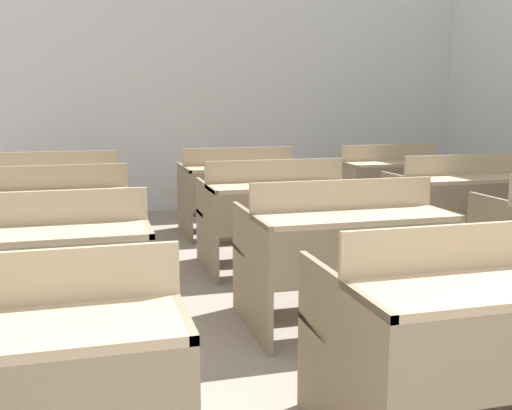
% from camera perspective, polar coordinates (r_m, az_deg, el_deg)
% --- Properties ---
extents(wall_back, '(7.18, 0.06, 3.05)m').
position_cam_1_polar(wall_back, '(7.24, -6.87, 11.52)').
color(wall_back, silver).
rests_on(wall_back, ground_plane).
extents(bench_front_center, '(1.11, 0.79, 0.85)m').
position_cam_1_polar(bench_front_center, '(2.43, 20.32, -10.91)').
color(bench_front_center, '#796952').
rests_on(bench_front_center, ground_plane).
extents(bench_second_left, '(1.11, 0.79, 0.85)m').
position_cam_1_polar(bench_second_left, '(3.24, -20.03, -5.78)').
color(bench_second_left, '#82725B').
rests_on(bench_second_left, ground_plane).
extents(bench_second_center, '(1.11, 0.79, 0.85)m').
position_cam_1_polar(bench_second_center, '(3.52, 8.29, -4.07)').
color(bench_second_center, '#81715B').
rests_on(bench_second_center, ground_plane).
extents(bench_third_left, '(1.11, 0.79, 0.85)m').
position_cam_1_polar(bench_third_left, '(4.51, -19.06, -1.46)').
color(bench_third_left, '#7C6D56').
rests_on(bench_third_left, ground_plane).
extents(bench_third_center, '(1.11, 0.79, 0.85)m').
position_cam_1_polar(bench_third_center, '(4.68, 1.90, -0.53)').
color(bench_third_center, '#7F7059').
rests_on(bench_third_center, ground_plane).
extents(bench_third_right, '(1.11, 0.79, 0.85)m').
position_cam_1_polar(bench_third_right, '(5.42, 19.08, 0.35)').
color(bench_third_right, '#83735C').
rests_on(bench_third_right, ground_plane).
extents(bench_back_left, '(1.11, 0.79, 0.85)m').
position_cam_1_polar(bench_back_left, '(5.75, -18.40, 0.90)').
color(bench_back_left, '#7E6F58').
rests_on(bench_back_left, ground_plane).
extents(bench_back_center, '(1.11, 0.79, 0.85)m').
position_cam_1_polar(bench_back_center, '(5.92, -1.58, 1.65)').
color(bench_back_center, '#7C6D56').
rests_on(bench_back_center, ground_plane).
extents(bench_back_right, '(1.11, 0.79, 0.85)m').
position_cam_1_polar(bench_back_right, '(6.52, 12.64, 2.15)').
color(bench_back_right, '#83735C').
rests_on(bench_back_right, ground_plane).
extents(wastepaper_bin, '(0.22, 0.22, 0.30)m').
position_cam_1_polar(wastepaper_bin, '(7.94, 17.89, 1.00)').
color(wastepaper_bin, '#474C51').
rests_on(wastepaper_bin, ground_plane).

